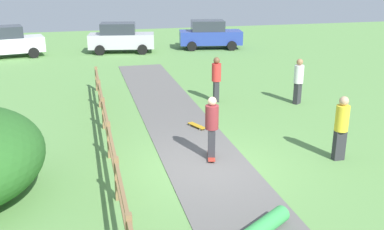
{
  "coord_description": "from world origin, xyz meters",
  "views": [
    {
      "loc": [
        -3.2,
        -10.87,
        5.24
      ],
      "look_at": [
        -0.06,
        1.6,
        1.0
      ],
      "focal_mm": 41.6,
      "sensor_mm": 36.0,
      "label": 1
    }
  ],
  "objects_px": {
    "skater_riding": "(212,125)",
    "parked_car_white": "(7,42)",
    "skater_fallen": "(266,229)",
    "bystander_white": "(298,79)",
    "bystander_yellow": "(341,125)",
    "parked_car_blue": "(210,35)",
    "bystander_red": "(216,77)",
    "skateboard_loose": "(197,126)",
    "parked_car_silver": "(121,38)"
  },
  "relations": [
    {
      "from": "skater_riding",
      "to": "parked_car_white",
      "type": "relative_size",
      "value": 0.41
    },
    {
      "from": "skater_fallen",
      "to": "bystander_white",
      "type": "relative_size",
      "value": 0.8
    },
    {
      "from": "bystander_yellow",
      "to": "parked_car_blue",
      "type": "distance_m",
      "value": 19.02
    },
    {
      "from": "skater_riding",
      "to": "bystander_yellow",
      "type": "distance_m",
      "value": 3.65
    },
    {
      "from": "skater_riding",
      "to": "skater_fallen",
      "type": "bearing_deg",
      "value": -90.87
    },
    {
      "from": "bystander_red",
      "to": "skater_riding",
      "type": "bearing_deg",
      "value": -108.41
    },
    {
      "from": "parked_car_blue",
      "to": "skateboard_loose",
      "type": "bearing_deg",
      "value": -107.9
    },
    {
      "from": "skateboard_loose",
      "to": "skater_riding",
      "type": "bearing_deg",
      "value": -95.56
    },
    {
      "from": "parked_car_white",
      "to": "bystander_white",
      "type": "bearing_deg",
      "value": -46.62
    },
    {
      "from": "skater_fallen",
      "to": "bystander_yellow",
      "type": "distance_m",
      "value": 4.85
    },
    {
      "from": "skateboard_loose",
      "to": "bystander_white",
      "type": "height_order",
      "value": "bystander_white"
    },
    {
      "from": "parked_car_silver",
      "to": "parked_car_blue",
      "type": "relative_size",
      "value": 1.0
    },
    {
      "from": "bystander_yellow",
      "to": "bystander_white",
      "type": "bearing_deg",
      "value": 75.12
    },
    {
      "from": "skater_riding",
      "to": "bystander_white",
      "type": "distance_m",
      "value": 6.69
    },
    {
      "from": "bystander_red",
      "to": "parked_car_silver",
      "type": "xyz_separation_m",
      "value": [
        -2.69,
        12.42,
        -0.07
      ]
    },
    {
      "from": "bystander_white",
      "to": "parked_car_silver",
      "type": "distance_m",
      "value": 14.72
    },
    {
      "from": "skateboard_loose",
      "to": "bystander_yellow",
      "type": "bearing_deg",
      "value": -47.47
    },
    {
      "from": "skateboard_loose",
      "to": "parked_car_silver",
      "type": "bearing_deg",
      "value": 94.05
    },
    {
      "from": "bystander_red",
      "to": "parked_car_silver",
      "type": "height_order",
      "value": "parked_car_silver"
    },
    {
      "from": "bystander_yellow",
      "to": "parked_car_silver",
      "type": "relative_size",
      "value": 0.43
    },
    {
      "from": "parked_car_white",
      "to": "parked_car_blue",
      "type": "relative_size",
      "value": 1.01
    },
    {
      "from": "parked_car_white",
      "to": "parked_car_silver",
      "type": "xyz_separation_m",
      "value": [
        6.97,
        0.02,
        0.0
      ]
    },
    {
      "from": "bystander_red",
      "to": "parked_car_white",
      "type": "height_order",
      "value": "parked_car_white"
    },
    {
      "from": "bystander_yellow",
      "to": "skateboard_loose",
      "type": "bearing_deg",
      "value": 132.53
    },
    {
      "from": "skater_fallen",
      "to": "bystander_red",
      "type": "xyz_separation_m",
      "value": [
        1.92,
        9.67,
        0.83
      ]
    },
    {
      "from": "parked_car_white",
      "to": "parked_car_blue",
      "type": "bearing_deg",
      "value": 0.08
    },
    {
      "from": "bystander_red",
      "to": "parked_car_silver",
      "type": "bearing_deg",
      "value": 102.23
    },
    {
      "from": "bystander_red",
      "to": "bystander_white",
      "type": "xyz_separation_m",
      "value": [
        3.11,
        -1.11,
        -0.0
      ]
    },
    {
      "from": "parked_car_blue",
      "to": "parked_car_silver",
      "type": "bearing_deg",
      "value": -180.0
    },
    {
      "from": "skateboard_loose",
      "to": "parked_car_silver",
      "type": "xyz_separation_m",
      "value": [
        -1.09,
        15.38,
        0.87
      ]
    },
    {
      "from": "bystander_yellow",
      "to": "parked_car_silver",
      "type": "bearing_deg",
      "value": 102.96
    },
    {
      "from": "skater_fallen",
      "to": "parked_car_white",
      "type": "distance_m",
      "value": 23.4
    },
    {
      "from": "skater_fallen",
      "to": "bystander_yellow",
      "type": "height_order",
      "value": "bystander_yellow"
    },
    {
      "from": "bystander_white",
      "to": "bystander_red",
      "type": "bearing_deg",
      "value": 160.31
    },
    {
      "from": "parked_car_silver",
      "to": "parked_car_blue",
      "type": "height_order",
      "value": "same"
    },
    {
      "from": "bystander_yellow",
      "to": "bystander_red",
      "type": "bearing_deg",
      "value": 104.35
    },
    {
      "from": "skateboard_loose",
      "to": "parked_car_blue",
      "type": "xyz_separation_m",
      "value": [
        4.97,
        15.38,
        0.87
      ]
    },
    {
      "from": "skater_riding",
      "to": "skateboard_loose",
      "type": "relative_size",
      "value": 2.26
    },
    {
      "from": "skater_fallen",
      "to": "parked_car_silver",
      "type": "height_order",
      "value": "parked_car_silver"
    },
    {
      "from": "bystander_red",
      "to": "parked_car_silver",
      "type": "relative_size",
      "value": 0.42
    },
    {
      "from": "skater_riding",
      "to": "skater_fallen",
      "type": "xyz_separation_m",
      "value": [
        -0.06,
        -4.08,
        -0.85
      ]
    },
    {
      "from": "skater_riding",
      "to": "bystander_white",
      "type": "relative_size",
      "value": 1.0
    },
    {
      "from": "parked_car_silver",
      "to": "parked_car_blue",
      "type": "bearing_deg",
      "value": 0.0
    },
    {
      "from": "parked_car_white",
      "to": "parked_car_silver",
      "type": "distance_m",
      "value": 6.97
    },
    {
      "from": "skater_fallen",
      "to": "skateboard_loose",
      "type": "distance_m",
      "value": 6.72
    },
    {
      "from": "bystander_yellow",
      "to": "parked_car_silver",
      "type": "xyz_separation_m",
      "value": [
        -4.36,
        18.94,
        -0.1
      ]
    },
    {
      "from": "bystander_white",
      "to": "parked_car_white",
      "type": "bearing_deg",
      "value": 133.38
    },
    {
      "from": "bystander_red",
      "to": "bystander_yellow",
      "type": "relative_size",
      "value": 0.98
    },
    {
      "from": "parked_car_white",
      "to": "parked_car_silver",
      "type": "relative_size",
      "value": 1.01
    },
    {
      "from": "bystander_yellow",
      "to": "parked_car_white",
      "type": "bearing_deg",
      "value": 120.91
    }
  ]
}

